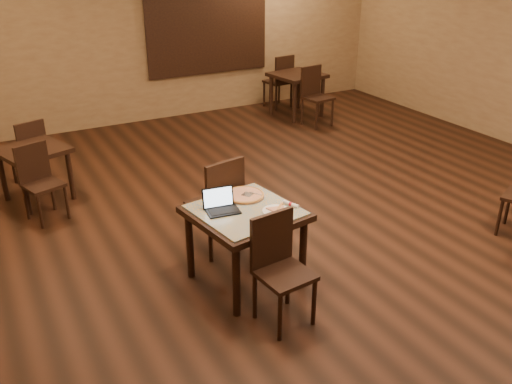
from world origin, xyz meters
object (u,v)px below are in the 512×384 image
other_table_a_chair_near (315,92)px  other_table_b_chair_near (39,178)px  other_table_a (297,81)px  chair_main_far (219,200)px  tiled_table (245,219)px  other_table_b (33,157)px  other_table_b_chair_far (30,149)px  chair_main_near (279,262)px  pizza_pan (245,196)px  laptop (221,205)px  other_table_a_chair_far (281,78)px

other_table_a_chair_near → other_table_b_chair_near: size_ratio=1.14×
other_table_a → chair_main_far: bearing=-139.5°
tiled_table → other_table_b: bearing=108.2°
chair_main_far → other_table_b_chair_far: chair_main_far is taller
other_table_a_chair_near → other_table_b: size_ratio=1.09×
other_table_a → other_table_b_chair_near: (-4.81, -2.05, -0.15)m
chair_main_near → other_table_b_chair_near: chair_main_near is taller
chair_main_far → pizza_pan: 0.42m
chair_main_near → laptop: size_ratio=3.04×
pizza_pan → other_table_b: pizza_pan is taller
pizza_pan → other_table_a: bearing=52.0°
tiled_table → laptop: bearing=145.4°
chair_main_near → pizza_pan: 0.89m
tiled_table → other_table_a_chair_far: (3.36, 4.95, -0.09)m
chair_main_far → other_table_b: (-1.46, 2.23, -0.02)m
other_table_b_chair_near → other_table_a: bearing=4.4°
tiled_table → other_table_a_chair_far: bearing=47.0°
chair_main_far → laptop: size_ratio=3.31×
other_table_a → pizza_pan: bearing=-136.0°
other_table_a_chair_near → other_table_b_chair_far: size_ratio=1.14×
tiled_table → other_table_a: (3.34, 4.36, -0.01)m
chair_main_near → other_table_b: bearing=106.5°
laptop → other_table_b: (-1.25, 2.74, -0.24)m
chair_main_near → other_table_b: 3.74m
other_table_a → laptop: bearing=-137.7°
chair_main_far → other_table_a_chair_far: chair_main_far is taller
chair_main_near → laptop: bearing=98.9°
chair_main_near → pizza_pan: (0.13, 0.86, 0.22)m
other_table_b_chair_far → chair_main_near: bearing=91.0°
chair_main_far → other_table_a: chair_main_far is taller
pizza_pan → other_table_b_chair_far: bearing=116.3°
tiled_table → chair_main_near: size_ratio=1.09×
laptop → other_table_a_chair_near: 5.10m
laptop → other_table_a_chair_near: (3.53, 3.67, -0.24)m
other_table_b → other_table_b_chair_near: 0.53m
other_table_b → other_table_b_chair_far: other_table_b_chair_far is taller
other_table_a_chair_near → other_table_b_chair_near: (-4.80, -1.46, -0.07)m
chair_main_near → other_table_b_chair_far: chair_main_near is taller
chair_main_far → other_table_b_chair_far: size_ratio=1.18×
laptop → tiled_table: bearing=-17.8°
chair_main_near → other_table_b: size_ratio=1.03×
chair_main_near → other_table_b: (-1.44, 3.45, 0.03)m
other_table_a_chair_near → tiled_table: bearing=-139.4°
pizza_pan → other_table_a_chair_far: other_table_a_chair_far is taller
other_table_a → other_table_b_chair_near: size_ratio=1.06×
other_table_a_chair_near → other_table_b_chair_near: 5.02m
tiled_table → other_table_b: 3.18m
tiled_table → other_table_b_chair_near: other_table_b_chair_near is taller
pizza_pan → other_table_b_chair_near: (-1.59, 2.07, -0.26)m
tiled_table → other_table_a_chair_near: size_ratio=1.03×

